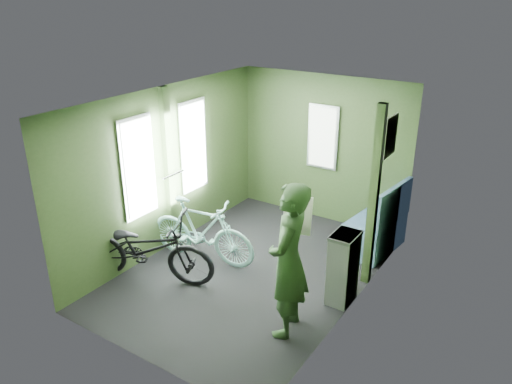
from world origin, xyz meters
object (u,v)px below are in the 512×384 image
bicycle_black (148,280)px  waste_box (343,268)px  bench_seat (376,230)px  passenger (289,261)px  bicycle_mint (203,261)px

bicycle_black → waste_box: size_ratio=2.00×
waste_box → bench_seat: 1.44m
passenger → bench_seat: passenger is taller
bicycle_black → bench_seat: (2.13, 2.37, 0.30)m
bicycle_mint → passenger: 2.00m
passenger → bicycle_black: bearing=-99.4°
passenger → waste_box: bearing=148.3°
bicycle_black → waste_box: waste_box is taller
bicycle_mint → bench_seat: bench_seat is taller
passenger → waste_box: size_ratio=1.93×
bicycle_black → waste_box: bearing=-86.4°
passenger → bench_seat: size_ratio=1.69×
bicycle_mint → waste_box: size_ratio=1.73×
bicycle_black → waste_box: (2.25, 0.94, 0.45)m
bicycle_black → bench_seat: 3.20m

